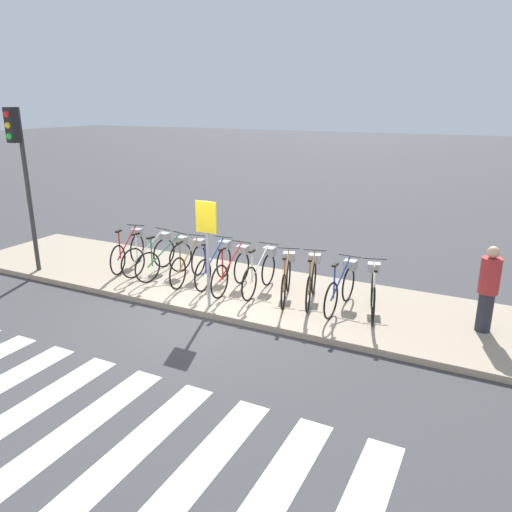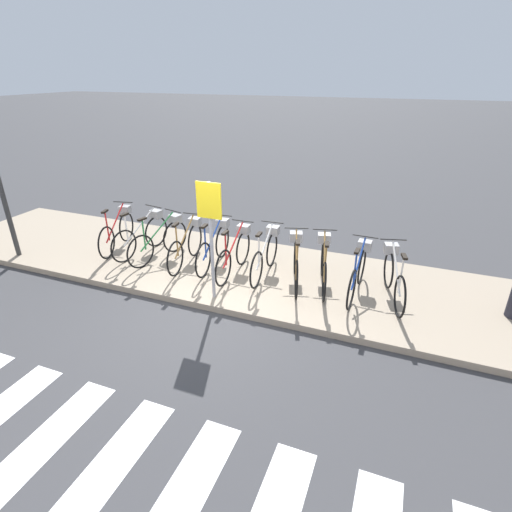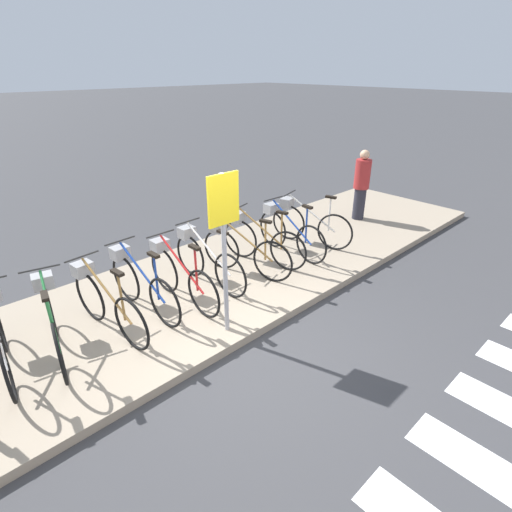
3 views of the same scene
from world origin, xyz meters
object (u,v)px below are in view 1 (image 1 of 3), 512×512
Objects in this scene: parked_bicycle_2 at (168,257)px; parked_bicycle_10 at (373,290)px; parked_bicycle_5 at (233,269)px; parked_bicycle_7 at (287,277)px; parked_bicycle_4 at (216,263)px; pedestrian at (488,288)px; traffic_light at (19,157)px; parked_bicycle_6 at (261,271)px; parked_bicycle_3 at (190,261)px; parked_bicycle_9 at (342,286)px; parked_bicycle_1 at (152,253)px; parked_bicycle_8 at (312,280)px; sign_post at (207,236)px; parked_bicycle_0 at (129,249)px.

parked_bicycle_2 and parked_bicycle_10 have the same top height.
parked_bicycle_7 is (1.23, 0.02, 0.00)m from parked_bicycle_5.
pedestrian is (5.47, 0.03, 0.35)m from parked_bicycle_4.
traffic_light is (-7.78, -1.19, 2.24)m from parked_bicycle_10.
parked_bicycle_6 is 2.40m from parked_bicycle_10.
parked_bicycle_6 is 0.66m from parked_bicycle_7.
parked_bicycle_3 and parked_bicycle_10 have the same top height.
parked_bicycle_4 is 2.92m from parked_bicycle_9.
parked_bicycle_4 is at bearing 0.39° from parked_bicycle_1.
traffic_light is (-4.26, -1.26, 2.24)m from parked_bicycle_4.
parked_bicycle_8 is at bearing 12.41° from parked_bicycle_7.
parked_bicycle_6 is (1.12, -0.01, 0.00)m from parked_bicycle_4.
sign_post is (-2.35, -1.10, 0.98)m from parked_bicycle_9.
parked_bicycle_0 and parked_bicycle_3 have the same top height.
parked_bicycle_7 is at bearing -177.37° from pedestrian.
parked_bicycle_1 and parked_bicycle_9 have the same top height.
parked_bicycle_10 is (2.99, 0.09, 0.00)m from parked_bicycle_5.
sign_post is at bearing 0.56° from traffic_light.
parked_bicycle_7 is 0.52m from parked_bicycle_8.
traffic_light is (-1.83, -1.26, 2.24)m from parked_bicycle_0.
parked_bicycle_6 and parked_bicycle_7 have the same top height.
parked_bicycle_6 is (2.87, -0.00, 0.00)m from parked_bicycle_1.
parked_bicycle_10 is at bearing 4.35° from parked_bicycle_9.
parked_bicycle_2 is 1.22m from parked_bicycle_4.
parked_bicycle_0 is 1.07× the size of pedestrian.
parked_bicycle_8 is 3.21m from pedestrian.
parked_bicycle_3 is at bearing -177.89° from parked_bicycle_8.
parked_bicycle_0 is 3.56m from parked_bicycle_6.
parked_bicycle_8 is at bearing 34.75° from sign_post.
pedestrian is 0.74× the size of sign_post.
sign_post reaches higher than parked_bicycle_0.
sign_post is at bearing -31.60° from parked_bicycle_2.
traffic_light reaches higher than parked_bicycle_3.
parked_bicycle_8 is (4.02, -0.02, 0.00)m from parked_bicycle_1.
parked_bicycle_4 is 1.00× the size of parked_bicycle_9.
parked_bicycle_10 is at bearing -1.74° from parked_bicycle_8.
parked_bicycle_2 is 4.73m from parked_bicycle_10.
sign_post is at bearing -22.06° from parked_bicycle_0.
pedestrian is (2.54, 0.14, 0.35)m from parked_bicycle_9.
parked_bicycle_4 is at bearing 13.41° from parked_bicycle_3.
parked_bicycle_5 is 0.61m from parked_bicycle_6.
parked_bicycle_0 and parked_bicycle_5 have the same top height.
sign_post reaches higher than pedestrian.
parked_bicycle_3 is at bearing 178.56° from parked_bicycle_5.
parked_bicycle_8 is at bearing -0.89° from parked_bicycle_6.
parked_bicycle_4 is 4.98m from traffic_light.
parked_bicycle_6 is at bearing 65.15° from sign_post.
pedestrian is at bearing 0.18° from parked_bicycle_0.
pedestrian reaches higher than parked_bicycle_6.
parked_bicycle_0 is 1.00× the size of parked_bicycle_2.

